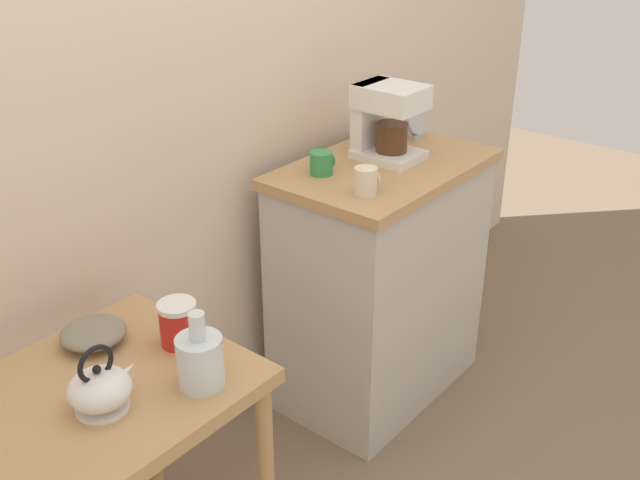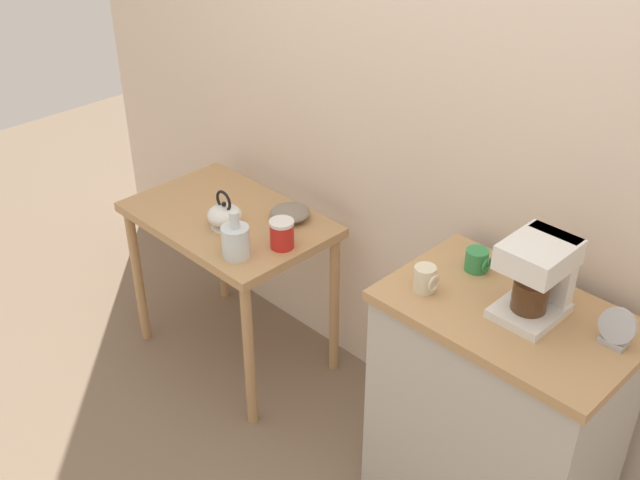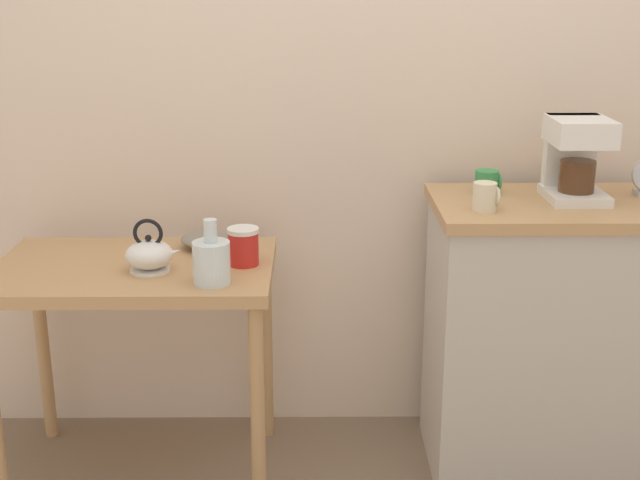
{
  "view_description": "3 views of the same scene",
  "coord_description": "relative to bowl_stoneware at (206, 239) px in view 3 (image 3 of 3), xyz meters",
  "views": [
    {
      "loc": [
        -1.39,
        -1.33,
        1.83
      ],
      "look_at": [
        0.17,
        -0.06,
        0.83
      ],
      "focal_mm": 41.65,
      "sensor_mm": 36.0,
      "label": 1
    },
    {
      "loc": [
        1.55,
        -1.76,
        2.38
      ],
      "look_at": [
        -0.14,
        -0.08,
        0.9
      ],
      "focal_mm": 43.26,
      "sensor_mm": 36.0,
      "label": 2
    },
    {
      "loc": [
        -0.16,
        -2.56,
        1.6
      ],
      "look_at": [
        -0.14,
        -0.11,
        0.84
      ],
      "focal_mm": 47.46,
      "sensor_mm": 36.0,
      "label": 3
    }
  ],
  "objects": [
    {
      "name": "ground_plane",
      "position": [
        0.52,
        -0.12,
        -0.78
      ],
      "size": [
        8.0,
        8.0,
        0.0
      ],
      "primitive_type": "plane",
      "color": "#7A6651"
    },
    {
      "name": "back_wall",
      "position": [
        0.62,
        0.25,
        0.62
      ],
      "size": [
        4.4,
        0.1,
        2.8
      ],
      "primitive_type": "cube",
      "color": "beige",
      "rests_on": "ground_plane"
    },
    {
      "name": "wooden_table",
      "position": [
        -0.21,
        -0.17,
        -0.13
      ],
      "size": [
        0.87,
        0.57,
        0.75
      ],
      "color": "tan",
      "rests_on": "ground_plane"
    },
    {
      "name": "kitchen_counter",
      "position": [
        1.13,
        -0.11,
        -0.31
      ],
      "size": [
        0.79,
        0.51,
        0.93
      ],
      "color": "#BCB7AD",
      "rests_on": "ground_plane"
    },
    {
      "name": "bowl_stoneware",
      "position": [
        0.0,
        0.0,
        0.0
      ],
      "size": [
        0.17,
        0.17,
        0.05
      ],
      "color": "gray",
      "rests_on": "wooden_table"
    },
    {
      "name": "teakettle",
      "position": [
        -0.14,
        -0.23,
        0.02
      ],
      "size": [
        0.18,
        0.14,
        0.17
      ],
      "color": "white",
      "rests_on": "wooden_table"
    },
    {
      "name": "glass_carafe_vase",
      "position": [
        0.06,
        -0.34,
        0.04
      ],
      "size": [
        0.11,
        0.11,
        0.19
      ],
      "color": "silver",
      "rests_on": "wooden_table"
    },
    {
      "name": "canister_enamel",
      "position": [
        0.14,
        -0.17,
        0.03
      ],
      "size": [
        0.1,
        0.1,
        0.12
      ],
      "color": "red",
      "rests_on": "wooden_table"
    },
    {
      "name": "coffee_maker",
      "position": [
        1.18,
        -0.07,
        0.3
      ],
      "size": [
        0.18,
        0.22,
        0.26
      ],
      "color": "white",
      "rests_on": "kitchen_counter"
    },
    {
      "name": "mug_tall_green",
      "position": [
        0.92,
        -0.0,
        0.19
      ],
      "size": [
        0.08,
        0.08,
        0.08
      ],
      "color": "#338C4C",
      "rests_on": "kitchen_counter"
    },
    {
      "name": "mug_small_cream",
      "position": [
        0.88,
        -0.22,
        0.2
      ],
      "size": [
        0.08,
        0.07,
        0.09
      ],
      "color": "beige",
      "rests_on": "kitchen_counter"
    }
  ]
}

